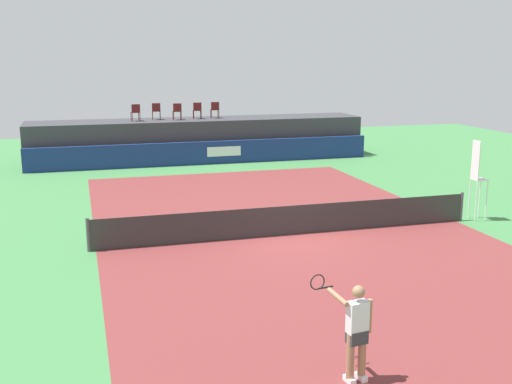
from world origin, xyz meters
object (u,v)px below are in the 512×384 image
at_px(spectator_chair_far_left, 136,112).
at_px(net_post_far, 461,207).
at_px(umpire_chair, 477,175).
at_px(spectator_chair_far_right, 215,109).
at_px(net_post_near, 88,235).
at_px(spectator_chair_center, 177,111).
at_px(spectator_chair_left, 156,110).
at_px(spectator_chair_right, 197,110).
at_px(tennis_player, 356,329).

distance_m(spectator_chair_far_left, net_post_far, 17.95).
bearing_deg(umpire_chair, net_post_far, -179.62).
distance_m(spectator_chair_far_right, net_post_near, 17.13).
xyz_separation_m(spectator_chair_center, spectator_chair_far_right, (2.13, 0.39, 0.00)).
height_order(spectator_chair_left, spectator_chair_far_right, same).
bearing_deg(spectator_chair_far_right, spectator_chair_right, -174.07).
xyz_separation_m(spectator_chair_far_left, umpire_chair, (10.09, -15.03, -1.11)).
bearing_deg(umpire_chair, spectator_chair_left, 120.08).
bearing_deg(net_post_far, umpire_chair, 0.38).
bearing_deg(spectator_chair_right, net_post_near, -111.93).
relative_size(umpire_chair, net_post_far, 2.76).
xyz_separation_m(spectator_chair_far_right, net_post_near, (-7.16, -15.40, -2.19)).
bearing_deg(tennis_player, spectator_chair_far_right, 83.29).
bearing_deg(umpire_chair, spectator_chair_right, 113.86).
height_order(spectator_chair_left, umpire_chair, spectator_chair_left).
bearing_deg(net_post_near, spectator_chair_center, 71.50).
height_order(net_post_near, tennis_player, tennis_player).
xyz_separation_m(spectator_chair_right, spectator_chair_far_right, (1.00, 0.10, 0.00)).
bearing_deg(spectator_chair_right, spectator_chair_far_right, 5.93).
xyz_separation_m(spectator_chair_far_left, net_post_near, (-2.84, -15.03, -2.19)).
relative_size(spectator_chair_far_left, tennis_player, 0.50).
bearing_deg(net_post_far, spectator_chair_left, 118.58).
bearing_deg(spectator_chair_left, tennis_player, -89.22).
xyz_separation_m(umpire_chair, tennis_player, (-8.62, -8.83, -0.63)).
bearing_deg(spectator_chair_left, spectator_chair_far_left, -158.90).
distance_m(spectator_chair_center, net_post_near, 15.98).
height_order(spectator_chair_left, tennis_player, spectator_chair_left).
xyz_separation_m(umpire_chair, net_post_far, (-0.53, -0.00, -1.09)).
relative_size(spectator_chair_far_left, spectator_chair_left, 1.00).
bearing_deg(net_post_far, net_post_near, 180.00).
distance_m(spectator_chair_far_left, spectator_chair_far_right, 4.33).
relative_size(spectator_chair_center, net_post_far, 0.89).
xyz_separation_m(net_post_near, net_post_far, (12.40, 0.00, 0.00)).
relative_size(spectator_chair_right, spectator_chair_far_right, 1.00).
bearing_deg(spectator_chair_left, spectator_chair_far_right, -1.09).
height_order(spectator_chair_far_left, net_post_near, spectator_chair_far_left).
bearing_deg(tennis_player, spectator_chair_right, 85.60).
bearing_deg(tennis_player, spectator_chair_left, 90.78).
height_order(spectator_chair_right, spectator_chair_far_right, same).
relative_size(spectator_chair_right, net_post_near, 0.89).
distance_m(spectator_chair_far_right, tennis_player, 24.46).
bearing_deg(spectator_chair_left, net_post_far, -61.42).
distance_m(spectator_chair_left, net_post_near, 16.12).
height_order(spectator_chair_left, spectator_chair_center, same).
distance_m(spectator_chair_right, net_post_far, 16.67).
height_order(spectator_chair_far_right, umpire_chair, spectator_chair_far_right).
relative_size(spectator_chair_far_right, net_post_near, 0.89).
xyz_separation_m(spectator_chair_left, spectator_chair_right, (2.19, -0.16, 0.00)).
relative_size(spectator_chair_far_right, tennis_player, 0.50).
distance_m(spectator_chair_left, tennis_player, 24.36).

